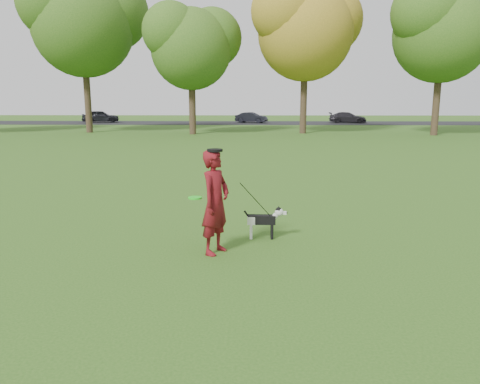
{
  "coord_description": "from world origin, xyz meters",
  "views": [
    {
      "loc": [
        0.19,
        -8.2,
        2.66
      ],
      "look_at": [
        -0.01,
        0.16,
        0.95
      ],
      "focal_mm": 35.0,
      "sensor_mm": 36.0,
      "label": 1
    }
  ],
  "objects_px": {
    "man": "(215,202)",
    "car_left": "(100,116)",
    "car_mid": "(251,118)",
    "car_right": "(348,118)",
    "dog": "(265,219)"
  },
  "relations": [
    {
      "from": "car_left",
      "to": "car_right",
      "type": "height_order",
      "value": "car_left"
    },
    {
      "from": "car_mid",
      "to": "car_right",
      "type": "distance_m",
      "value": 9.77
    },
    {
      "from": "dog",
      "to": "car_mid",
      "type": "height_order",
      "value": "car_mid"
    },
    {
      "from": "dog",
      "to": "car_right",
      "type": "distance_m",
      "value": 40.74
    },
    {
      "from": "car_right",
      "to": "dog",
      "type": "bearing_deg",
      "value": 171.99
    },
    {
      "from": "man",
      "to": "dog",
      "type": "height_order",
      "value": "man"
    },
    {
      "from": "man",
      "to": "car_mid",
      "type": "distance_m",
      "value": 40.47
    },
    {
      "from": "car_mid",
      "to": "car_right",
      "type": "relative_size",
      "value": 0.86
    },
    {
      "from": "car_left",
      "to": "car_mid",
      "type": "relative_size",
      "value": 1.15
    },
    {
      "from": "car_mid",
      "to": "car_right",
      "type": "xyz_separation_m",
      "value": [
        9.77,
        0.0,
        0.01
      ]
    },
    {
      "from": "man",
      "to": "dog",
      "type": "relative_size",
      "value": 2.16
    },
    {
      "from": "man",
      "to": "car_left",
      "type": "bearing_deg",
      "value": 46.98
    },
    {
      "from": "dog",
      "to": "car_left",
      "type": "height_order",
      "value": "car_left"
    },
    {
      "from": "dog",
      "to": "car_left",
      "type": "relative_size",
      "value": 0.22
    },
    {
      "from": "man",
      "to": "dog",
      "type": "xyz_separation_m",
      "value": [
        0.87,
        0.85,
        -0.51
      ]
    }
  ]
}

